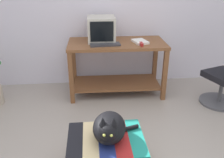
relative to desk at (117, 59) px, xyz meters
The scene contains 8 objects.
desk is the anchor object (origin of this frame).
tv_monitor 0.47m from the desk, 158.78° to the left, with size 0.38×0.40×0.34m.
keyboard 0.34m from the desk, 140.39° to the right, with size 0.40×0.15×0.02m, color #333338.
book 0.41m from the desk, ahead, with size 0.17×0.24×0.03m, color white.
ottoman_with_blanket 1.64m from the desk, 99.68° to the right, with size 0.67×0.55×0.36m.
cat 1.62m from the desk, 98.57° to the right, with size 0.45×0.43×0.31m.
stapler 0.45m from the desk, 32.88° to the right, with size 0.04×0.11×0.04m, color #A31E1E.
pen 0.45m from the desk, ahead, with size 0.01×0.01×0.14m, color black.
Camera 1 is at (-0.17, -1.73, 1.71)m, focal length 39.73 mm.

